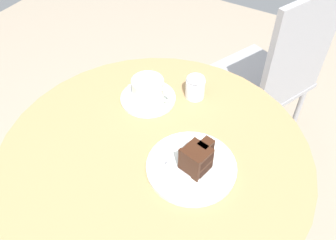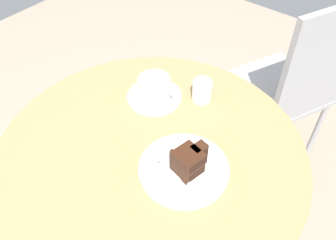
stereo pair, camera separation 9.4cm
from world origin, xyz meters
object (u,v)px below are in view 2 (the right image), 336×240
at_px(sugar_pot, 202,89).
at_px(saucer, 154,97).
at_px(fork, 165,167).
at_px(cafe_chair, 295,83).
at_px(teaspoon, 139,90).
at_px(napkin, 183,166).
at_px(coffee_cup, 155,87).
at_px(cake_slice, 189,161).
at_px(cake_plate, 184,168).

bearing_deg(sugar_pot, saucer, -143.64).
xyz_separation_m(fork, cafe_chair, (0.04, 0.78, -0.22)).
bearing_deg(teaspoon, napkin, -156.25).
xyz_separation_m(saucer, napkin, (0.22, -0.15, -0.00)).
bearing_deg(fork, napkin, -124.10).
distance_m(coffee_cup, teaspoon, 0.06).
bearing_deg(saucer, fork, -44.26).
distance_m(fork, cafe_chair, 0.81).
distance_m(saucer, cafe_chair, 0.67).
relative_size(teaspoon, sugar_pot, 1.18).
bearing_deg(saucer, teaspoon, -169.19).
bearing_deg(cake_slice, fork, -148.40).
xyz_separation_m(cake_plate, sugar_pot, (-0.12, 0.24, 0.03)).
bearing_deg(fork, cake_plate, -137.35).
relative_size(cake_slice, sugar_pot, 1.22).
height_order(fork, cafe_chair, cafe_chair).
distance_m(saucer, cake_plate, 0.28).
bearing_deg(cake_slice, cake_plate, 173.25).
bearing_deg(coffee_cup, sugar_pot, 36.56).
relative_size(teaspoon, cake_slice, 0.97).
height_order(cake_slice, cafe_chair, cafe_chair).
height_order(cafe_chair, sugar_pot, cafe_chair).
bearing_deg(coffee_cup, saucer, -154.76).
bearing_deg(cake_slice, saucer, 146.87).
distance_m(cake_slice, sugar_pot, 0.27).
bearing_deg(cake_slice, napkin, 161.26).
xyz_separation_m(saucer, sugar_pot, (0.11, 0.08, 0.03)).
relative_size(coffee_cup, cake_plate, 0.56).
height_order(cake_slice, fork, cake_slice).
bearing_deg(cake_plate, sugar_pot, 116.06).
distance_m(teaspoon, sugar_pot, 0.19).
xyz_separation_m(coffee_cup, napkin, (0.22, -0.15, -0.04)).
xyz_separation_m(cake_slice, fork, (-0.05, -0.03, -0.03)).
xyz_separation_m(teaspoon, fork, (0.24, -0.18, 0.00)).
relative_size(cake_plate, sugar_pot, 2.98).
bearing_deg(saucer, napkin, -34.35).
height_order(saucer, cake_plate, cake_plate).
bearing_deg(teaspoon, coffee_cup, -117.35).
relative_size(coffee_cup, fork, 0.86).
bearing_deg(teaspoon, cafe_chair, -64.11).
bearing_deg(fork, sugar_pot, -71.54).
height_order(saucer, fork, fork).
bearing_deg(napkin, sugar_pot, 114.74).
distance_m(coffee_cup, sugar_pot, 0.14).
height_order(napkin, cafe_chair, cafe_chair).
bearing_deg(cake_plate, napkin, 147.96).
relative_size(saucer, fork, 1.11).
xyz_separation_m(coffee_cup, teaspoon, (-0.05, -0.01, -0.03)).
xyz_separation_m(coffee_cup, cake_slice, (0.24, -0.16, 0.00)).
bearing_deg(sugar_pot, teaspoon, -150.47).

